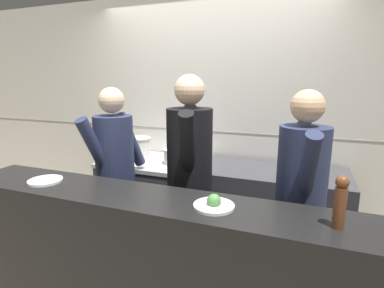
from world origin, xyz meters
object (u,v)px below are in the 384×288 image
(stock_pot, at_px, (138,147))
(chef_sous, at_px, (190,174))
(sauce_pot, at_px, (176,156))
(plated_dish_appetiser, at_px, (214,204))
(chef_head_cook, at_px, (115,171))
(mixing_bowl_steel, at_px, (303,167))
(pepper_mill, at_px, (340,201))
(chef_line, at_px, (300,197))
(plated_dish_main, at_px, (45,181))
(oven_range, at_px, (153,198))

(stock_pot, xyz_separation_m, chef_sous, (0.86, -0.66, -0.01))
(sauce_pot, xyz_separation_m, plated_dish_appetiser, (0.74, -1.14, 0.05))
(sauce_pot, height_order, chef_head_cook, chef_head_cook)
(mixing_bowl_steel, distance_m, pepper_mill, 1.22)
(sauce_pot, bearing_deg, plated_dish_appetiser, -56.90)
(pepper_mill, xyz_separation_m, chef_line, (-0.18, 0.52, -0.21))
(plated_dish_main, distance_m, pepper_mill, 1.93)
(plated_dish_main, relative_size, chef_head_cook, 0.15)
(plated_dish_main, height_order, chef_head_cook, chef_head_cook)
(stock_pot, height_order, chef_sous, chef_sous)
(stock_pot, height_order, chef_head_cook, chef_head_cook)
(stock_pot, height_order, mixing_bowl_steel, stock_pot)
(sauce_pot, xyz_separation_m, chef_line, (1.21, -0.63, -0.03))
(oven_range, height_order, stock_pot, stock_pot)
(stock_pot, relative_size, plated_dish_main, 1.15)
(chef_line, bearing_deg, plated_dish_main, -172.01)
(oven_range, relative_size, mixing_bowl_steel, 4.45)
(mixing_bowl_steel, distance_m, chef_line, 0.68)
(sauce_pot, distance_m, plated_dish_main, 1.27)
(stock_pot, relative_size, plated_dish_appetiser, 1.14)
(sauce_pot, height_order, pepper_mill, pepper_mill)
(chef_head_cook, bearing_deg, plated_dish_appetiser, -13.60)
(chef_head_cook, bearing_deg, chef_sous, 12.92)
(sauce_pot, relative_size, mixing_bowl_steel, 1.18)
(sauce_pot, height_order, mixing_bowl_steel, sauce_pot)
(pepper_mill, bearing_deg, chef_line, 109.52)
(oven_range, height_order, chef_line, chef_line)
(oven_range, relative_size, pepper_mill, 3.68)
(stock_pot, xyz_separation_m, sauce_pot, (0.48, -0.07, -0.04))
(oven_range, xyz_separation_m, chef_head_cook, (-0.04, -0.60, 0.48))
(plated_dish_appetiser, distance_m, chef_line, 0.69)
(stock_pot, height_order, plated_dish_main, stock_pot)
(plated_dish_appetiser, height_order, pepper_mill, pepper_mill)
(oven_range, bearing_deg, stock_pot, 166.27)
(plated_dish_main, distance_m, plated_dish_appetiser, 1.28)
(plated_dish_main, xyz_separation_m, plated_dish_appetiser, (1.28, 0.01, 0.01))
(sauce_pot, bearing_deg, stock_pot, 172.21)
(chef_sous, relative_size, chef_line, 1.06)
(plated_dish_main, distance_m, chef_line, 1.82)
(plated_dish_appetiser, relative_size, pepper_mill, 0.87)
(oven_range, relative_size, stock_pot, 3.69)
(mixing_bowl_steel, bearing_deg, chef_line, -90.57)
(plated_dish_appetiser, bearing_deg, sauce_pot, 123.10)
(stock_pot, distance_m, chef_head_cook, 0.67)
(chef_line, bearing_deg, sauce_pot, 143.95)
(pepper_mill, bearing_deg, chef_sous, 151.28)
(stock_pot, bearing_deg, plated_dish_main, -92.57)
(stock_pot, distance_m, plated_dish_appetiser, 1.71)
(mixing_bowl_steel, distance_m, plated_dish_appetiser, 1.28)
(sauce_pot, bearing_deg, mixing_bowl_steel, 2.28)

